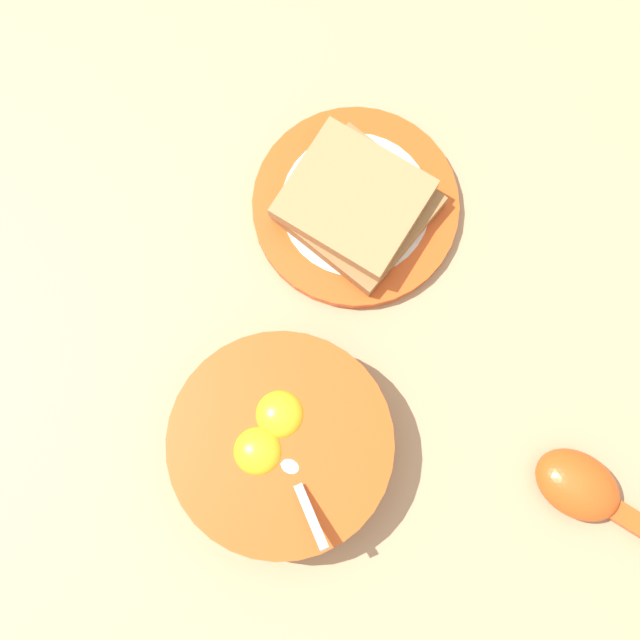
# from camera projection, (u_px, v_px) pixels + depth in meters

# --- Properties ---
(ground_plane) EXTENTS (3.00, 3.00, 0.00)m
(ground_plane) POSITION_uv_depth(u_px,v_px,m) (400.00, 289.00, 0.76)
(ground_plane) COLOR tan
(egg_bowl) EXTENTS (0.18, 0.18, 0.08)m
(egg_bowl) POSITION_uv_depth(u_px,v_px,m) (281.00, 445.00, 0.71)
(egg_bowl) COLOR #DB5119
(egg_bowl) RESTS_ON ground_plane
(toast_plate) EXTENTS (0.18, 0.18, 0.01)m
(toast_plate) POSITION_uv_depth(u_px,v_px,m) (355.00, 206.00, 0.77)
(toast_plate) COLOR #DB5119
(toast_plate) RESTS_ON ground_plane
(toast_sandwich) EXTENTS (0.13, 0.13, 0.03)m
(toast_sandwich) POSITION_uv_depth(u_px,v_px,m) (356.00, 204.00, 0.75)
(toast_sandwich) COLOR #9E7042
(toast_sandwich) RESTS_ON toast_plate
(soup_spoon) EXTENTS (0.16, 0.06, 0.03)m
(soup_spoon) POSITION_uv_depth(u_px,v_px,m) (589.00, 492.00, 0.72)
(soup_spoon) COLOR #DB5119
(soup_spoon) RESTS_ON ground_plane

